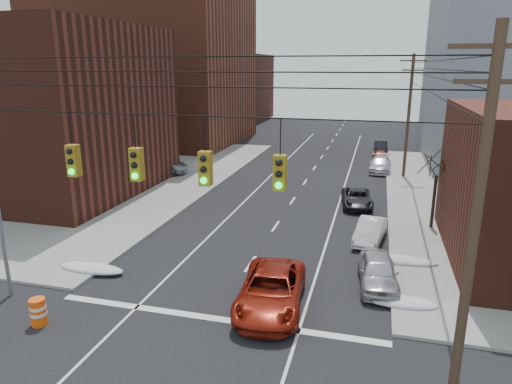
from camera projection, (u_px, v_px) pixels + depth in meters
The scene contains 24 objects.
sidewalk_nw at pixel (25, 171), 44.40m from camera, with size 40.00×40.00×0.15m, color gray.
building_brick_tall at pixel (147, 26), 59.22m from camera, with size 24.00×20.00×30.00m, color brown.
building_brick_near at pixel (21, 110), 36.79m from camera, with size 20.00×16.00×13.00m, color #4C2116.
building_brick_far at pixel (207, 88), 86.33m from camera, with size 22.00×18.00×12.00m, color #4C2116.
building_glass at pixel (507, 59), 68.82m from camera, with size 20.00×18.00×22.00m, color gray.
utility_pole_right at pixel (474, 234), 11.69m from camera, with size 2.20×0.28×11.00m.
utility_pole_far at pixel (409, 115), 40.55m from camera, with size 2.20×0.28×11.00m.
traffic_signals at pixel (170, 164), 13.39m from camera, with size 17.00×0.42×2.02m.
bare_tree at pixel (434, 194), 28.17m from camera, with size 2.09×2.20×4.93m.
snow_nw at pixel (91, 268), 22.73m from camera, with size 3.50×1.08×0.42m, color silver.
snow_ne at pixel (401, 302), 19.51m from camera, with size 3.00×1.08×0.42m, color silver.
snow_east_far at pixel (398, 260), 23.70m from camera, with size 4.00×1.08×0.42m, color silver.
red_pickup at pixel (271, 290), 19.29m from camera, with size 2.63×5.70×1.59m, color maroon.
parked_car_a at pixel (378, 271), 21.20m from camera, with size 1.72×4.28×1.46m, color #AFAEB3.
parked_car_b at pixel (370, 231), 26.61m from camera, with size 1.40×4.02×1.33m, color silver.
parked_car_c at pixel (357, 198), 33.31m from camera, with size 2.09×4.53×1.26m, color black.
parked_car_d at pixel (380, 164), 44.29m from camera, with size 2.00×4.92×1.43m, color #BAB9BE.
parked_car_e at pixel (380, 157), 48.70m from camera, with size 1.45×3.61×1.23m, color maroon.
parked_car_f at pixel (381, 146), 54.67m from camera, with size 1.40×4.02×1.32m, color black.
lot_car_a at pixel (100, 183), 36.42m from camera, with size 1.65×4.72×1.56m, color silver.
lot_car_b at pixel (159, 165), 42.91m from camera, with size 2.56×5.56×1.54m, color #A4A4A9.
lot_car_c at pixel (102, 172), 40.88m from camera, with size 1.82×4.49×1.30m, color black.
lot_car_d at pixel (129, 167), 42.43m from camera, with size 1.64×4.09×1.39m, color #B0B0B5.
construction_barrel at pixel (38, 312), 18.03m from camera, with size 0.84×0.84×1.12m.
Camera 1 is at (5.94, -9.05, 9.96)m, focal length 32.00 mm.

